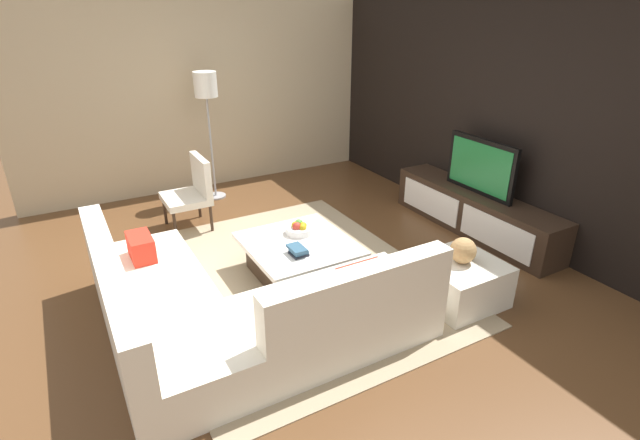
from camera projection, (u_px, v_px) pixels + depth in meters
ground_plane at (295, 283)px, 4.77m from camera, size 14.00×14.00×0.00m
feature_wall_back at (507, 113)px, 5.40m from camera, size 6.40×0.12×2.80m
side_wall_left at (204, 90)px, 6.82m from camera, size 0.12×5.20×2.80m
area_rug at (290, 278)px, 4.85m from camera, size 3.30×2.60×0.01m
media_console at (474, 212)px, 5.74m from camera, size 2.29×0.47×0.50m
television at (481, 167)px, 5.50m from camera, size 0.97×0.06×0.64m
sectional_couch at (230, 310)px, 3.87m from camera, size 2.30×2.42×0.82m
coffee_table at (299, 258)px, 4.81m from camera, size 1.07×1.00×0.38m
accent_chair_near at (193, 189)px, 5.78m from camera, size 0.58×0.51×0.87m
floor_lamp at (206, 94)px, 6.28m from camera, size 0.30×0.30×1.72m
ottoman at (459, 281)px, 4.42m from camera, size 0.70×0.70×0.40m
fruit_bowl at (299, 229)px, 4.90m from camera, size 0.28×0.28×0.13m
decorative_ball at (463, 250)px, 4.29m from camera, size 0.24×0.24×0.24m
book_stack at (298, 251)px, 4.49m from camera, size 0.21×0.15×0.08m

